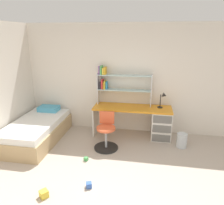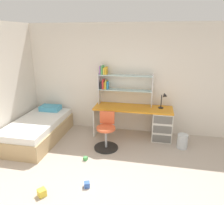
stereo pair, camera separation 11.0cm
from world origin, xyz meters
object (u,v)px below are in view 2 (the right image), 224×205
Objects in this scene: toy_block_green_1 at (85,159)px; swivel_chair at (106,135)px; desk at (153,121)px; toy_block_yellow_2 at (42,193)px; waste_bin at (182,141)px; bookshelf_hutch at (118,83)px; toy_block_blue_0 at (87,185)px; desk_lamp at (164,98)px; bed_platform at (38,129)px.

swivel_chair is at bearing 62.71° from toy_block_green_1.
desk is 16.01× the size of toy_block_yellow_2.
desk is 5.79× the size of waste_bin.
toy_block_green_1 is at bearing -105.10° from bookshelf_hutch.
waste_bin is 2.76× the size of toy_block_yellow_2.
desk_lamp is at bearing 59.15° from toy_block_blue_0.
bed_platform is 26.45× the size of toy_block_green_1.
desk is at bearing 148.91° from waste_bin.
toy_block_yellow_2 reaches higher than toy_block_blue_0.
swivel_chair is 1.77m from toy_block_yellow_2.
waste_bin is at bearing 10.72° from swivel_chair.
desk reaches higher than bed_platform.
desk is 0.98× the size of bed_platform.
bed_platform is at bearing -166.63° from desk.
desk reaches higher than toy_block_yellow_2.
toy_block_yellow_2 is at bearing -127.81° from desk_lamp.
desk_lamp reaches higher than toy_block_green_1.
toy_block_yellow_2 is at bearing -124.90° from desk.
toy_block_yellow_2 is (-0.35, -1.06, 0.02)m from toy_block_green_1.
desk is 0.79m from waste_bin.
waste_bin is at bearing -20.17° from bookshelf_hutch.
bookshelf_hutch reaches higher than bed_platform.
toy_block_green_1 is (1.36, -0.64, -0.21)m from bed_platform.
bookshelf_hutch is at bearing 168.89° from desk.
bookshelf_hutch reaches higher than desk.
toy_block_yellow_2 is at bearing -111.48° from swivel_chair.
desk reaches higher than waste_bin.
toy_block_blue_0 is at bearing -116.68° from desk.
swivel_chair is 1.66m from waste_bin.
desk is 1.21m from swivel_chair.
swivel_chair is at bearing -169.28° from waste_bin.
desk_lamp is at bearing 134.87° from waste_bin.
desk_lamp is at bearing -6.81° from bookshelf_hutch.
swivel_chair is 6.88× the size of toy_block_yellow_2.
swivel_chair is at bearing -148.33° from desk_lamp.
waste_bin is (0.43, -0.43, -0.82)m from desk_lamp.
waste_bin reaches higher than toy_block_blue_0.
bookshelf_hutch is at bearing 83.78° from swivel_chair.
toy_block_yellow_2 is (-0.74, -2.50, -1.21)m from bookshelf_hutch.
bookshelf_hutch is at bearing 73.58° from toy_block_yellow_2.
desk is at bearing 13.37° from bed_platform.
toy_block_blue_0 is 1.27× the size of toy_block_green_1.
bed_platform is 1.51m from toy_block_green_1.
bed_platform is at bearing -155.39° from bookshelf_hutch.
desk_lamp is at bearing 11.18° from desk.
toy_block_green_1 is at bearing 109.87° from toy_block_blue_0.
swivel_chair reaches higher than desk.
bed_platform is (-1.65, 0.07, -0.06)m from swivel_chair.
desk is 2.27m from toy_block_blue_0.
swivel_chair reaches higher than waste_bin.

